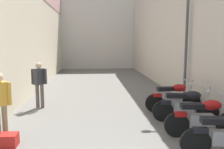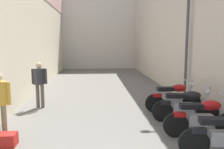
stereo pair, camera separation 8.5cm
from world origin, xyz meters
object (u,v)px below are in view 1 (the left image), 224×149
Objects in this scene: motorcycle_fourth at (186,105)px; pedestrian_mid_alley at (0,101)px; pedestrian_further_down at (39,82)px; motorcycle_third at (204,117)px; plastic_crate at (7,140)px; motorcycle_fifth at (174,97)px; street_lamp at (185,23)px.

motorcycle_fourth is 4.80m from pedestrian_mid_alley.
motorcycle_fourth is 1.17× the size of pedestrian_further_down.
motorcycle_third reaches higher than plastic_crate.
street_lamp reaches higher than motorcycle_fifth.
motorcycle_third is 1.00× the size of motorcycle_fourth.
pedestrian_further_down is 3.14m from plastic_crate.
plastic_crate is at bearing -147.54° from street_lamp.
pedestrian_further_down is (-4.42, 1.83, 0.42)m from motorcycle_fourth.
motorcycle_fourth is 4.65m from plastic_crate.
motorcycle_fifth is 4.21× the size of plastic_crate.
pedestrian_mid_alley reaches higher than motorcycle_fifth.
motorcycle_fourth and motorcycle_fifth have the same top height.
motorcycle_third is at bearing -90.00° from motorcycle_fifth.
plastic_crate is at bearing -178.20° from motorcycle_third.
motorcycle_third is 2.08m from motorcycle_fifth.
motorcycle_fourth is (-0.00, 1.07, 0.00)m from motorcycle_third.
street_lamp reaches higher than plastic_crate.
street_lamp reaches higher than motorcycle_fourth.
motorcycle_third is 4.49m from plastic_crate.
motorcycle_third is at bearing -2.56° from pedestrian_mid_alley.
motorcycle_third is at bearing -33.29° from pedestrian_further_down.
motorcycle_third is at bearing -102.60° from street_lamp.
motorcycle_fifth is 5.01m from plastic_crate.
pedestrian_further_down is (-4.42, 0.82, 0.42)m from motorcycle_fifth.
motorcycle_fourth reaches higher than plastic_crate.
street_lamp is at bearing 77.40° from motorcycle_third.
motorcycle_fifth is 2.74m from street_lamp.
pedestrian_further_down is (-4.42, 2.90, 0.42)m from motorcycle_third.
motorcycle_fifth is at bearing 90.00° from motorcycle_third.
street_lamp is at bearing 28.57° from pedestrian_mid_alley.
pedestrian_mid_alley reaches higher than motorcycle_third.
pedestrian_further_down is 3.57× the size of plastic_crate.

